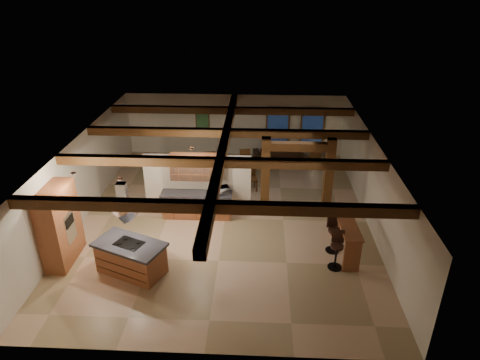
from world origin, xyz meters
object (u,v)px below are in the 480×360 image
at_px(dining_table, 230,177).
at_px(kitchen_island, 131,257).
at_px(sofa, 278,153).
at_px(bar_counter, 346,231).

bearing_deg(dining_table, kitchen_island, -117.40).
bearing_deg(dining_table, sofa, 46.74).
distance_m(sofa, bar_counter, 7.44).
xyz_separation_m(sofa, bar_counter, (1.86, -7.19, 0.43)).
height_order(dining_table, sofa, sofa).
bearing_deg(sofa, bar_counter, 95.91).
relative_size(dining_table, sofa, 0.73).
relative_size(dining_table, bar_counter, 0.76).
xyz_separation_m(dining_table, bar_counter, (3.90, -4.61, 0.46)).
distance_m(dining_table, bar_counter, 6.06).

